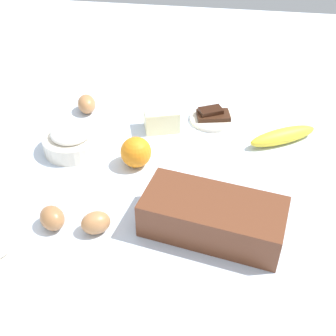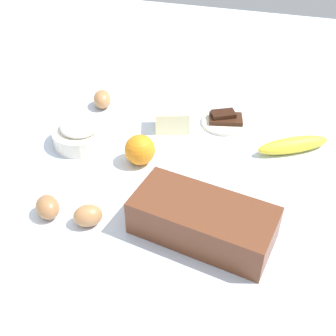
% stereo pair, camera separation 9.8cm
% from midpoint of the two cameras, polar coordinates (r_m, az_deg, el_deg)
% --- Properties ---
extents(ground_plane, '(2.40, 2.40, 0.02)m').
position_cam_midpoint_polar(ground_plane, '(1.01, -2.77, -2.31)').
color(ground_plane, silver).
extents(loaf_pan, '(0.30, 0.18, 0.08)m').
position_cam_midpoint_polar(loaf_pan, '(0.86, 2.71, -6.51)').
color(loaf_pan, brown).
rests_on(loaf_pan, ground_plane).
extents(flour_bowl, '(0.15, 0.15, 0.07)m').
position_cam_midpoint_polar(flour_bowl, '(1.12, -15.07, 3.58)').
color(flour_bowl, silver).
rests_on(flour_bowl, ground_plane).
extents(banana, '(0.19, 0.13, 0.04)m').
position_cam_midpoint_polar(banana, '(1.14, 12.59, 4.06)').
color(banana, yellow).
rests_on(banana, ground_plane).
extents(orange_fruit, '(0.07, 0.07, 0.07)m').
position_cam_midpoint_polar(orange_fruit, '(1.04, -6.96, 1.99)').
color(orange_fruit, orange).
rests_on(orange_fruit, ground_plane).
extents(butter_block, '(0.11, 0.09, 0.06)m').
position_cam_midpoint_polar(butter_block, '(1.16, -3.29, 6.36)').
color(butter_block, '#F4EDB2').
rests_on(butter_block, ground_plane).
extents(egg_near_butter, '(0.08, 0.07, 0.05)m').
position_cam_midpoint_polar(egg_near_butter, '(0.90, -12.65, -7.21)').
color(egg_near_butter, '#B37949').
rests_on(egg_near_butter, ground_plane).
extents(egg_beside_bowl, '(0.07, 0.08, 0.05)m').
position_cam_midpoint_polar(egg_beside_bowl, '(1.27, -12.91, 8.18)').
color(egg_beside_bowl, '#B17848').
rests_on(egg_beside_bowl, ground_plane).
extents(egg_loose, '(0.08, 0.08, 0.05)m').
position_cam_midpoint_polar(egg_loose, '(0.93, -18.01, -6.43)').
color(egg_loose, '#A06B41').
rests_on(egg_loose, ground_plane).
extents(chocolate_plate, '(0.13, 0.13, 0.03)m').
position_cam_midpoint_polar(chocolate_plate, '(1.21, 3.64, 6.67)').
color(chocolate_plate, silver).
rests_on(chocolate_plate, ground_plane).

